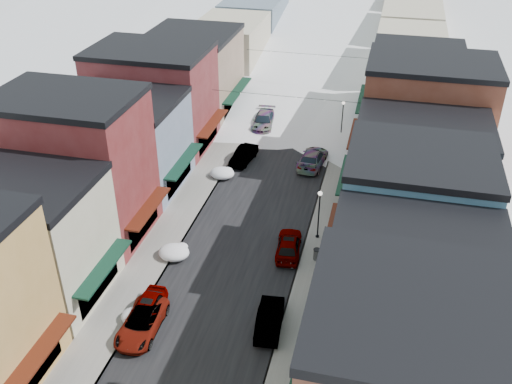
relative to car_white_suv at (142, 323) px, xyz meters
The scene contains 32 objects.
road 49.80m from the car_white_suv, 85.30° to the left, with size 10.00×160.00×0.01m, color black.
sidewalk_left 49.69m from the car_white_suv, 92.90° to the left, with size 3.20×160.00×0.15m, color gray.
sidewalk_right 50.77m from the car_white_suv, 77.85° to the left, with size 3.20×160.00×0.15m, color gray.
curb_left 49.64m from the car_white_suv, 91.12° to the left, with size 0.10×160.00×0.15m, color slate.
curb_right 50.46m from the car_white_suv, 79.57° to the left, with size 0.10×160.00×0.15m, color slate.
bldg_l_cream 10.18m from the car_white_suv, 166.86° to the left, with size 11.30×8.20×9.50m.
bldg_l_brick_near 15.01m from the car_white_suv, 133.50° to the left, with size 12.30×8.20×12.50m.
bldg_l_grayblue 21.07m from the car_white_suv, 116.06° to the left, with size 11.30×9.20×9.00m.
bldg_l_brick_far 29.80m from the car_white_suv, 110.10° to the left, with size 13.30×9.20×11.00m.
bldg_l_tan 38.95m from the car_white_suv, 103.61° to the left, with size 11.30×11.20×10.00m.
bldg_r_green 17.81m from the car_white_suv, ahead, with size 11.30×9.20×9.50m.
bldg_r_blue 20.78m from the car_white_suv, 31.60° to the left, with size 11.30×9.20×10.50m.
bldg_r_cream 26.75m from the car_white_suv, 47.83° to the left, with size 12.30×9.20×9.00m.
bldg_r_brick_far 34.33m from the car_white_suv, 57.44° to the left, with size 13.30×9.20×11.50m.
bldg_r_tan 42.50m from the car_white_suv, 65.90° to the left, with size 11.30×11.20×9.50m.
distant_blocks 72.81m from the car_white_suv, 86.78° to the left, with size 34.00×55.00×8.00m.
overhead_cables 37.75m from the car_white_suv, 83.72° to the left, with size 16.40×15.04×0.04m.
car_white_suv is the anchor object (origin of this frame).
car_silver_sedan 1.29m from the car_white_suv, 97.15° to the left, with size 1.84×4.58×1.56m, color gray.
car_dark_hatch 25.74m from the car_white_suv, 89.12° to the left, with size 1.61×4.63×1.53m, color black.
car_silver_wagon 34.70m from the car_white_suv, 89.22° to the left, with size 2.41×5.93×1.72m, color gray.
car_green_sedan 8.74m from the car_white_suv, 16.32° to the left, with size 1.65×4.73×1.56m, color black.
car_gray_suv 13.70m from the car_white_suv, 54.01° to the left, with size 1.94×4.82×1.64m, color #9B9CA3.
car_black_sedan 27.69m from the car_white_suv, 74.10° to the left, with size 2.39×5.88×1.71m, color black.
car_lane_silver 49.11m from the car_white_suv, 86.01° to the left, with size 1.59×3.96×1.35m, color #9C9FA4.
car_lane_white 59.94m from the car_white_suv, 84.72° to the left, with size 2.42×5.25×1.46m, color white.
trash_can 14.86m from the car_white_suv, 45.40° to the left, with size 0.58×0.58×0.98m.
streetlamp_near 17.14m from the car_white_suv, 53.77° to the left, with size 0.37×0.37×4.48m.
streetlamp_far 35.21m from the car_white_suv, 73.89° to the left, with size 0.37×0.37×4.43m.
snow_pile_near 1.15m from the car_white_suv, 131.00° to the left, with size 2.17×2.53×0.92m.
snow_pile_mid 8.39m from the car_white_suv, 95.46° to the left, with size 2.53×2.76×1.07m.
snow_pile_far 21.96m from the car_white_suv, 92.08° to the left, with size 2.46×2.71×1.04m.
Camera 1 is at (10.31, -15.65, 28.29)m, focal length 40.00 mm.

